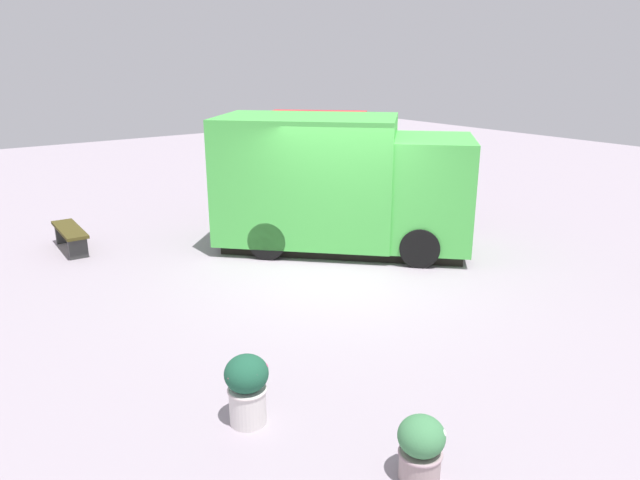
# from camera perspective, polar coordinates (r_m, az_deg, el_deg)

# --- Properties ---
(ground_plane) EXTENTS (40.00, 40.00, 0.00)m
(ground_plane) POSITION_cam_1_polar(r_m,az_deg,el_deg) (10.10, 1.91, -3.62)
(ground_plane) COLOR #9A8F9A
(food_truck) EXTENTS (4.86, 4.88, 2.58)m
(food_truck) POSITION_cam_1_polar(r_m,az_deg,el_deg) (11.37, 1.95, 5.37)
(food_truck) COLOR #4CC14B
(food_truck) RESTS_ON ground_plane
(planter_flowering_near) EXTENTS (0.43, 0.43, 0.62)m
(planter_flowering_near) POSITION_cam_1_polar(r_m,az_deg,el_deg) (5.55, 9.89, -19.41)
(planter_flowering_near) COLOR gray
(planter_flowering_near) RESTS_ON ground_plane
(planter_flowering_far) EXTENTS (0.46, 0.46, 0.76)m
(planter_flowering_far) POSITION_cam_1_polar(r_m,az_deg,el_deg) (6.17, -7.20, -14.16)
(planter_flowering_far) COLOR silver
(planter_flowering_far) RESTS_ON ground_plane
(plaza_bench) EXTENTS (0.45, 1.50, 0.46)m
(plaza_bench) POSITION_cam_1_polar(r_m,az_deg,el_deg) (12.38, -23.39, 0.57)
(plaza_bench) COLOR #433B17
(plaza_bench) RESTS_ON ground_plane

